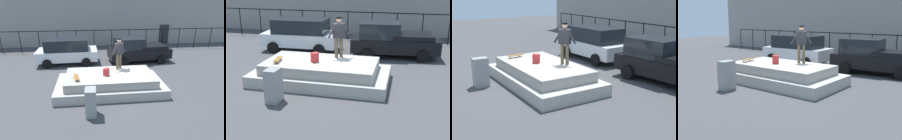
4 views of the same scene
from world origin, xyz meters
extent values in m
plane|color=#424244|center=(0.00, 0.00, 0.00)|extent=(60.00, 60.00, 0.00)
cube|color=#ADA89E|center=(-0.23, -0.28, 0.24)|extent=(5.51, 2.94, 0.47)
cube|color=#A09B91|center=(-0.23, -0.28, 0.68)|extent=(4.52, 2.41, 0.41)
cylinder|color=brown|center=(0.25, 0.40, 1.31)|extent=(0.14, 0.14, 0.86)
cylinder|color=brown|center=(0.43, 0.53, 1.31)|extent=(0.14, 0.14, 0.86)
cube|color=#26262B|center=(0.34, 0.47, 2.03)|extent=(0.53, 0.48, 0.59)
cylinder|color=#26262B|center=(0.11, 0.30, 2.02)|extent=(0.39, 0.32, 0.57)
cylinder|color=#26262B|center=(0.57, 0.64, 2.02)|extent=(0.39, 0.32, 0.57)
sphere|color=tan|center=(0.34, 0.47, 2.47)|extent=(0.22, 0.22, 0.22)
cylinder|color=black|center=(0.34, 0.47, 2.57)|extent=(0.29, 0.29, 0.05)
cube|color=brown|center=(-1.91, -0.74, 0.99)|extent=(0.34, 0.79, 0.02)
cylinder|color=silver|center=(-1.96, -1.00, 0.91)|extent=(0.04, 0.06, 0.06)
cylinder|color=silver|center=(-1.76, -0.97, 0.91)|extent=(0.04, 0.06, 0.06)
cylinder|color=silver|center=(-2.05, -0.52, 0.91)|extent=(0.04, 0.06, 0.06)
cylinder|color=silver|center=(-1.85, -0.48, 0.91)|extent=(0.04, 0.06, 0.06)
cube|color=red|center=(-0.43, -0.45, 1.08)|extent=(0.34, 0.34, 0.39)
cube|color=white|center=(-2.87, 4.51, 0.68)|extent=(4.36, 2.10, 0.72)
cube|color=black|center=(-2.87, 4.51, 1.43)|extent=(3.06, 1.83, 0.79)
cylinder|color=black|center=(-4.23, 5.48, 0.32)|extent=(0.65, 0.24, 0.64)
cylinder|color=black|center=(-4.18, 3.46, 0.32)|extent=(0.65, 0.24, 0.64)
cylinder|color=black|center=(-1.56, 5.55, 0.32)|extent=(0.65, 0.24, 0.64)
cylinder|color=black|center=(-1.50, 3.53, 0.32)|extent=(0.65, 0.24, 0.64)
cube|color=black|center=(2.47, 4.32, 0.67)|extent=(4.72, 2.27, 0.71)
cube|color=black|center=(1.67, 4.24, 1.44)|extent=(2.21, 1.88, 0.82)
cube|color=black|center=(3.38, 4.41, 1.15)|extent=(2.21, 1.93, 0.24)
cylinder|color=black|center=(0.97, 5.11, 0.32)|extent=(0.66, 0.28, 0.64)
cylinder|color=black|center=(1.15, 3.25, 0.32)|extent=(0.66, 0.28, 0.64)
cylinder|color=black|center=(3.78, 5.39, 0.32)|extent=(0.66, 0.28, 0.64)
cylinder|color=black|center=(3.97, 3.53, 0.32)|extent=(0.66, 0.28, 0.64)
cube|color=gray|center=(-1.25, -2.58, 0.60)|extent=(0.46, 0.62, 1.20)
cylinder|color=black|center=(-8.80, 7.83, 0.95)|extent=(0.06, 0.06, 1.91)
cylinder|color=black|center=(-7.20, 7.83, 0.95)|extent=(0.06, 0.06, 1.91)
cylinder|color=black|center=(-5.60, 7.83, 0.95)|extent=(0.06, 0.06, 1.91)
cylinder|color=black|center=(-4.00, 7.83, 0.95)|extent=(0.06, 0.06, 1.91)
cylinder|color=black|center=(-2.40, 7.83, 0.95)|extent=(0.06, 0.06, 1.91)
cylinder|color=black|center=(-0.80, 7.83, 0.95)|extent=(0.06, 0.06, 1.91)
cylinder|color=black|center=(0.80, 7.83, 0.95)|extent=(0.06, 0.06, 1.91)
cylinder|color=black|center=(2.40, 7.83, 0.95)|extent=(0.06, 0.06, 1.91)
cylinder|color=black|center=(4.00, 7.83, 0.95)|extent=(0.06, 0.06, 1.91)
cylinder|color=black|center=(5.60, 7.83, 0.95)|extent=(0.06, 0.06, 1.91)
cylinder|color=black|center=(7.20, 7.83, 0.95)|extent=(0.06, 0.06, 1.91)
cylinder|color=black|center=(8.80, 7.83, 0.95)|extent=(0.06, 0.06, 1.91)
cylinder|color=black|center=(10.40, 7.83, 0.95)|extent=(0.06, 0.06, 1.91)
cube|color=black|center=(0.00, 7.83, 1.87)|extent=(24.00, 0.04, 0.06)
cube|color=gray|center=(0.00, 13.37, 2.63)|extent=(32.38, 7.04, 5.26)
cube|color=#262628|center=(6.48, 9.84, 1.00)|extent=(1.00, 0.06, 2.00)
camera|label=1|loc=(-1.20, -9.50, 4.59)|focal=30.95mm
camera|label=2|loc=(3.13, -11.17, 4.30)|focal=46.77mm
camera|label=3|loc=(10.67, -6.00, 3.90)|focal=48.77mm
camera|label=4|loc=(7.52, -9.55, 2.94)|focal=43.27mm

